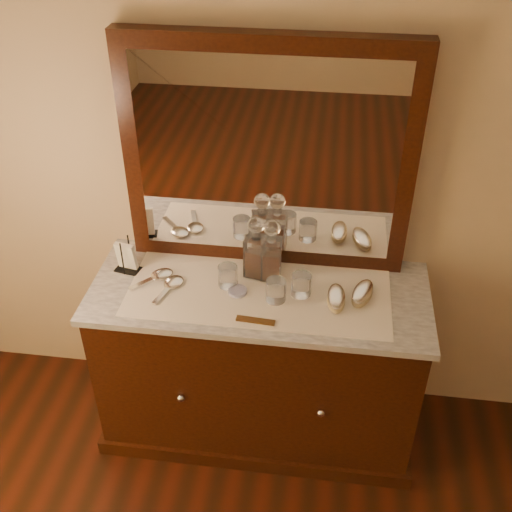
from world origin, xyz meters
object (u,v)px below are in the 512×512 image
object	(u,v)px
decanter_right	(271,256)
hand_mirror_outer	(158,276)
hand_mirror_inner	(172,285)
dresser_cabinet	(259,364)
napkin_rack	(126,258)
comb	(256,320)
brush_far	(362,293)
mirror_frame	(267,157)
pin_dish	(238,291)
decanter_left	(256,253)
brush_near	(336,298)

from	to	relation	value
decanter_right	hand_mirror_outer	bearing A→B (deg)	-171.24
hand_mirror_outer	hand_mirror_inner	distance (m)	0.09
dresser_cabinet	napkin_rack	xyz separation A→B (m)	(-0.59, 0.06, 0.51)
comb	brush_far	world-z (taller)	brush_far
comb	brush_far	bearing A→B (deg)	29.82
napkin_rack	decanter_right	size ratio (longest dim) A/B	0.57
dresser_cabinet	mirror_frame	distance (m)	0.97
mirror_frame	pin_dish	world-z (taller)	mirror_frame
comb	brush_far	xyz separation A→B (m)	(0.42, 0.20, 0.02)
hand_mirror_outer	hand_mirror_inner	world-z (taller)	same
comb	decanter_right	size ratio (longest dim) A/B	0.54
hand_mirror_outer	decanter_left	bearing A→B (deg)	11.64
mirror_frame	brush_near	xyz separation A→B (m)	(0.32, -0.29, -0.47)
brush_near	hand_mirror_outer	size ratio (longest dim) A/B	0.89
dresser_cabinet	decanter_left	xyz separation A→B (m)	(-0.03, 0.11, 0.56)
mirror_frame	comb	xyz separation A→B (m)	(0.01, -0.45, -0.49)
comb	brush_near	distance (m)	0.35
napkin_rack	hand_mirror_inner	size ratio (longest dim) A/B	0.77
decanter_left	decanter_right	distance (m)	0.07
dresser_cabinet	brush_far	distance (m)	0.64
napkin_rack	hand_mirror_outer	xyz separation A→B (m)	(0.15, -0.04, -0.05)
mirror_frame	decanter_right	world-z (taller)	mirror_frame
napkin_rack	decanter_right	distance (m)	0.64
pin_dish	hand_mirror_inner	size ratio (longest dim) A/B	0.37
pin_dish	hand_mirror_inner	world-z (taller)	hand_mirror_inner
brush_far	hand_mirror_outer	size ratio (longest dim) A/B	0.98
brush_near	hand_mirror_inner	size ratio (longest dim) A/B	0.80
decanter_right	hand_mirror_inner	xyz separation A→B (m)	(-0.41, -0.13, -0.10)
dresser_cabinet	pin_dish	distance (m)	0.46
dresser_cabinet	hand_mirror_inner	distance (m)	0.59
napkin_rack	brush_near	distance (m)	0.92
hand_mirror_inner	decanter_left	bearing A→B (deg)	21.64
decanter_left	hand_mirror_outer	xyz separation A→B (m)	(-0.42, -0.09, -0.10)
decanter_right	brush_near	xyz separation A→B (m)	(0.28, -0.14, -0.09)
napkin_rack	brush_near	world-z (taller)	napkin_rack
brush_far	decanter_right	bearing A→B (deg)	166.27
decanter_right	brush_near	world-z (taller)	decanter_right
brush_near	brush_far	distance (m)	0.12
mirror_frame	napkin_rack	size ratio (longest dim) A/B	7.34
brush_near	brush_far	world-z (taller)	brush_far
decanter_right	napkin_rack	bearing A→B (deg)	-176.93
brush_near	hand_mirror_inner	xyz separation A→B (m)	(-0.70, 0.01, -0.01)
napkin_rack	brush_near	size ratio (longest dim) A/B	0.96
dresser_cabinet	brush_far	xyz separation A→B (m)	(0.43, 0.00, 0.47)
dresser_cabinet	hand_mirror_inner	xyz separation A→B (m)	(-0.37, -0.03, 0.45)
mirror_frame	brush_far	size ratio (longest dim) A/B	6.40
decanter_right	comb	bearing A→B (deg)	-95.27
pin_dish	decanter_right	size ratio (longest dim) A/B	0.28
mirror_frame	decanter_right	bearing A→B (deg)	-75.00
comb	hand_mirror_outer	world-z (taller)	hand_mirror_outer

